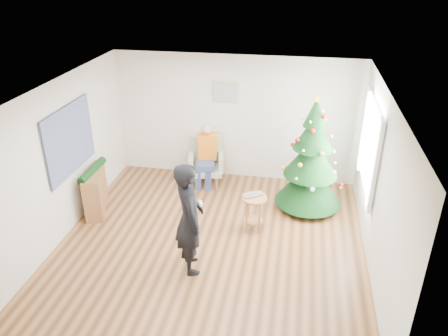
% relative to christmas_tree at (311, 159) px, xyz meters
% --- Properties ---
extents(floor, '(5.00, 5.00, 0.00)m').
position_rel_christmas_tree_xyz_m(floor, '(-1.56, -1.44, -1.00)').
color(floor, brown).
rests_on(floor, ground).
extents(ceiling, '(5.00, 5.00, 0.00)m').
position_rel_christmas_tree_xyz_m(ceiling, '(-1.56, -1.44, 1.60)').
color(ceiling, white).
rests_on(ceiling, wall_back).
extents(wall_back, '(5.00, 0.00, 5.00)m').
position_rel_christmas_tree_xyz_m(wall_back, '(-1.56, 1.06, 0.30)').
color(wall_back, silver).
rests_on(wall_back, floor).
extents(wall_front, '(5.00, 0.00, 5.00)m').
position_rel_christmas_tree_xyz_m(wall_front, '(-1.56, -3.94, 0.30)').
color(wall_front, silver).
rests_on(wall_front, floor).
extents(wall_left, '(0.00, 5.00, 5.00)m').
position_rel_christmas_tree_xyz_m(wall_left, '(-4.06, -1.44, 0.30)').
color(wall_left, silver).
rests_on(wall_left, floor).
extents(wall_right, '(0.00, 5.00, 5.00)m').
position_rel_christmas_tree_xyz_m(wall_right, '(0.94, -1.44, 0.30)').
color(wall_right, silver).
rests_on(wall_right, floor).
extents(window_panel, '(0.04, 1.30, 1.40)m').
position_rel_christmas_tree_xyz_m(window_panel, '(0.91, -0.44, 0.50)').
color(window_panel, white).
rests_on(window_panel, wall_right).
extents(curtains, '(0.05, 1.75, 1.50)m').
position_rel_christmas_tree_xyz_m(curtains, '(0.88, -0.44, 0.50)').
color(curtains, white).
rests_on(curtains, wall_right).
extents(christmas_tree, '(1.23, 1.23, 2.22)m').
position_rel_christmas_tree_xyz_m(christmas_tree, '(0.00, 0.00, 0.00)').
color(christmas_tree, '#3F2816').
rests_on(christmas_tree, floor).
extents(stool, '(0.43, 0.43, 0.65)m').
position_rel_christmas_tree_xyz_m(stool, '(-0.91, -0.95, -0.67)').
color(stool, brown).
rests_on(stool, floor).
extents(laptop, '(0.42, 0.39, 0.03)m').
position_rel_christmas_tree_xyz_m(laptop, '(-0.91, -0.95, -0.34)').
color(laptop, silver).
rests_on(laptop, stool).
extents(armchair, '(0.79, 0.75, 0.97)m').
position_rel_christmas_tree_xyz_m(armchair, '(-2.09, 0.62, -0.65)').
color(armchair, gray).
rests_on(armchair, floor).
extents(seated_person, '(0.44, 0.60, 1.27)m').
position_rel_christmas_tree_xyz_m(seated_person, '(-2.08, 0.57, -0.36)').
color(seated_person, navy).
rests_on(seated_person, armchair).
extents(standing_man, '(0.65, 0.76, 1.77)m').
position_rel_christmas_tree_xyz_m(standing_man, '(-1.74, -2.13, -0.12)').
color(standing_man, black).
rests_on(standing_man, floor).
extents(game_controller, '(0.09, 0.13, 0.04)m').
position_rel_christmas_tree_xyz_m(game_controller, '(-1.55, -2.16, 0.18)').
color(game_controller, white).
rests_on(game_controller, standing_man).
extents(console, '(0.60, 1.04, 0.80)m').
position_rel_christmas_tree_xyz_m(console, '(-3.89, -0.80, -0.60)').
color(console, brown).
rests_on(console, floor).
extents(garland, '(0.14, 0.90, 0.14)m').
position_rel_christmas_tree_xyz_m(garland, '(-3.89, -0.80, -0.18)').
color(garland, black).
rests_on(garland, console).
extents(tapestry, '(0.03, 1.50, 1.15)m').
position_rel_christmas_tree_xyz_m(tapestry, '(-4.02, -1.14, 0.55)').
color(tapestry, black).
rests_on(tapestry, wall_left).
extents(framed_picture, '(0.52, 0.05, 0.42)m').
position_rel_christmas_tree_xyz_m(framed_picture, '(-1.76, 1.02, 0.85)').
color(framed_picture, tan).
rests_on(framed_picture, wall_back).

